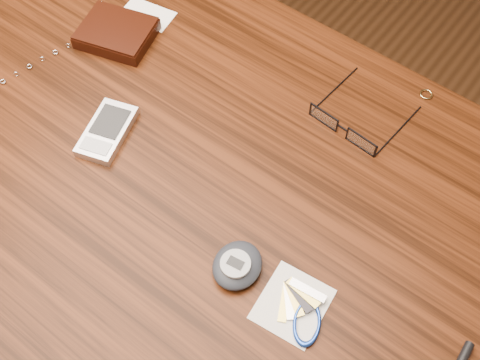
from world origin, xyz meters
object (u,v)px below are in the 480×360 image
(pedometer, at_px, (237,265))
(notepad_keys, at_px, (300,312))
(eyeglasses, at_px, (345,127))
(wallet_and_card, at_px, (117,32))
(pda_phone, at_px, (107,131))
(desk, at_px, (196,206))

(pedometer, distance_m, notepad_keys, 0.10)
(eyeglasses, xyz_separation_m, notepad_keys, (0.10, -0.26, -0.01))
(pedometer, height_order, notepad_keys, pedometer)
(wallet_and_card, xyz_separation_m, pda_phone, (0.12, -0.15, -0.00))
(desk, height_order, pda_phone, pda_phone)
(wallet_and_card, distance_m, notepad_keys, 0.53)
(desk, height_order, wallet_and_card, wallet_and_card)
(wallet_and_card, height_order, notepad_keys, wallet_and_card)
(eyeglasses, bearing_deg, notepad_keys, -68.66)
(pda_phone, xyz_separation_m, notepad_keys, (0.37, -0.05, -0.00))
(desk, distance_m, pedometer, 0.20)
(wallet_and_card, height_order, eyeglasses, eyeglasses)
(wallet_and_card, distance_m, pedometer, 0.45)
(notepad_keys, bearing_deg, wallet_and_card, 157.76)
(eyeglasses, height_order, pda_phone, eyeglasses)
(notepad_keys, bearing_deg, eyeglasses, 111.34)
(pda_phone, distance_m, pedometer, 0.28)
(desk, xyz_separation_m, eyeglasses, (0.13, 0.19, 0.11))
(notepad_keys, bearing_deg, desk, 161.78)
(desk, height_order, eyeglasses, eyeglasses)
(wallet_and_card, bearing_deg, pedometer, -27.01)
(pedometer, bearing_deg, notepad_keys, 0.67)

